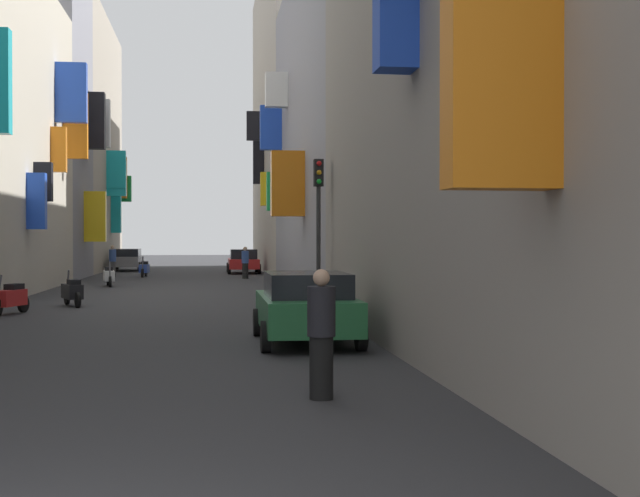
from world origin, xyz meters
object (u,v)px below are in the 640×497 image
object	(u,v)px
scooter_red	(11,298)
pedestrian_crossing	(113,261)
scooter_blue	(144,269)
parked_car_red	(243,261)
scooter_black	(72,292)
pedestrian_near_right	(245,263)
parked_car_grey	(128,259)
parked_car_green	(306,306)
scooter_white	(109,276)
traffic_light_far_corner	(318,209)
pedestrian_near_left	(321,334)

from	to	relation	value
scooter_red	pedestrian_crossing	xyz separation A→B (m)	(0.24, 22.63, 0.41)
scooter_red	scooter_blue	distance (m)	22.26
parked_car_red	pedestrian_crossing	bearing A→B (deg)	-153.38
scooter_red	scooter_black	size ratio (longest dim) A/B	0.95
scooter_blue	pedestrian_near_right	size ratio (longest dim) A/B	1.11
parked_car_grey	parked_car_red	world-z (taller)	parked_car_red
parked_car_green	scooter_white	size ratio (longest dim) A/B	2.15
scooter_black	traffic_light_far_corner	size ratio (longest dim) A/B	0.42
scooter_black	pedestrian_near_right	size ratio (longest dim) A/B	1.08
parked_car_green	parked_car_red	distance (m)	33.72
pedestrian_near_left	parked_car_green	bearing A→B (deg)	85.42
scooter_white	pedestrian_crossing	distance (m)	9.23
traffic_light_far_corner	scooter_white	bearing A→B (deg)	116.61
parked_car_green	traffic_light_far_corner	distance (m)	6.52
parked_car_red	pedestrian_crossing	size ratio (longest dim) A/B	2.40
parked_car_grey	scooter_white	distance (m)	18.03
parked_car_red	traffic_light_far_corner	bearing A→B (deg)	-87.98
parked_car_grey	traffic_light_far_corner	bearing A→B (deg)	-75.78
pedestrian_crossing	scooter_red	bearing A→B (deg)	-90.61
pedestrian_crossing	pedestrian_near_right	world-z (taller)	pedestrian_crossing
parked_car_green	pedestrian_crossing	distance (m)	30.91
pedestrian_near_left	traffic_light_far_corner	world-z (taller)	traffic_light_far_corner
scooter_red	pedestrian_near_right	xyz separation A→B (m)	(7.39, 19.47, 0.38)
parked_car_grey	traffic_light_far_corner	size ratio (longest dim) A/B	1.03
parked_car_red	pedestrian_near_left	bearing A→B (deg)	-90.79
scooter_blue	scooter_black	bearing A→B (deg)	-92.12
parked_car_grey	scooter_black	size ratio (longest dim) A/B	2.44
pedestrian_crossing	pedestrian_near_left	world-z (taller)	pedestrian_crossing
parked_car_green	pedestrian_crossing	xyz separation A→B (m)	(-7.25, 30.05, 0.10)
parked_car_green	pedestrian_near_right	xyz separation A→B (m)	(-0.10, 26.89, 0.07)
scooter_red	pedestrian_near_left	world-z (taller)	pedestrian_near_left
parked_car_red	pedestrian_near_left	size ratio (longest dim) A/B	2.41
parked_car_grey	pedestrian_near_right	size ratio (longest dim) A/B	2.64
scooter_black	traffic_light_far_corner	world-z (taller)	traffic_light_far_corner
scooter_white	pedestrian_near_left	size ratio (longest dim) A/B	1.09
scooter_red	scooter_blue	bearing A→B (deg)	84.88
parked_car_red	scooter_black	xyz separation A→B (m)	(-6.31, -23.66, -0.30)
scooter_white	traffic_light_far_corner	world-z (taller)	traffic_light_far_corner
pedestrian_crossing	traffic_light_far_corner	xyz separation A→B (m)	(8.30, -23.99, 2.07)
scooter_black	pedestrian_crossing	xyz separation A→B (m)	(-1.02, 19.99, 0.41)
parked_car_red	scooter_white	bearing A→B (deg)	-116.65
scooter_black	pedestrian_crossing	world-z (taller)	pedestrian_crossing
scooter_black	scooter_blue	world-z (taller)	same
parked_car_red	scooter_black	size ratio (longest dim) A/B	2.29
parked_car_red	scooter_white	xyz separation A→B (m)	(-6.45, -12.85, -0.30)
pedestrian_near_left	pedestrian_near_right	world-z (taller)	pedestrian_near_left
parked_car_red	scooter_blue	size ratio (longest dim) A/B	2.23
scooter_black	traffic_light_far_corner	distance (m)	8.67
traffic_light_far_corner	scooter_blue	bearing A→B (deg)	105.57
parked_car_green	scooter_black	size ratio (longest dim) A/B	2.23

